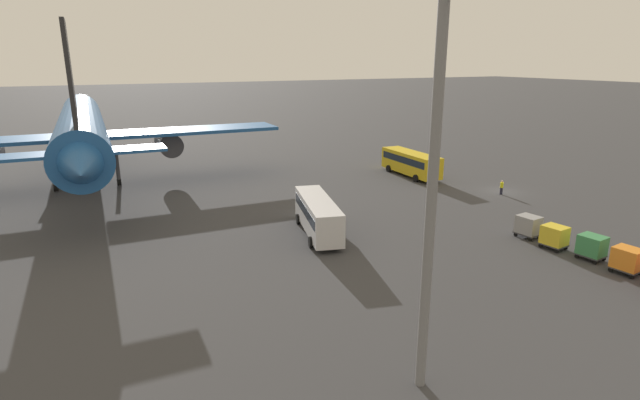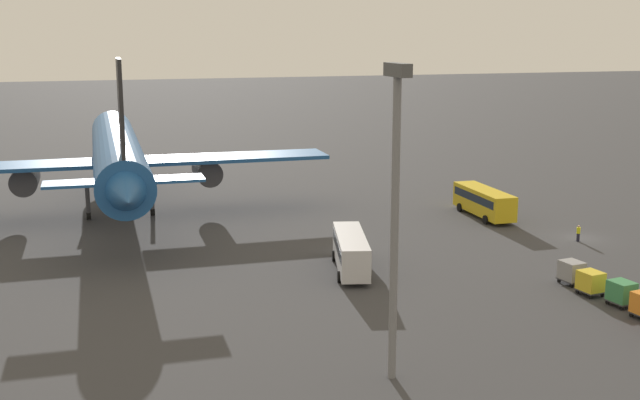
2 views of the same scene
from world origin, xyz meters
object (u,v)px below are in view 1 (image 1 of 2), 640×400
shuttle_bus_far (318,214)px  cargo_cart_green (592,246)px  cargo_cart_grey (528,225)px  worker_person (502,187)px  cargo_cart_yellow (554,236)px  cargo_cart_orange (627,259)px  airplane (81,130)px  shuttle_bus_near (411,162)px

shuttle_bus_far → cargo_cart_green: bearing=-117.5°
cargo_cart_green → cargo_cart_grey: same height
worker_person → cargo_cart_yellow: cargo_cart_yellow is taller
cargo_cart_orange → cargo_cart_yellow: bearing=5.6°
cargo_cart_yellow → worker_person: bearing=-31.9°
cargo_cart_green → cargo_cart_yellow: bearing=13.0°
cargo_cart_green → cargo_cart_grey: (6.06, 0.44, 0.00)m
worker_person → cargo_cart_orange: bearing=157.4°
cargo_cart_orange → cargo_cart_yellow: same height
cargo_cart_yellow → airplane: bearing=39.8°
worker_person → shuttle_bus_far: bearing=96.2°
shuttle_bus_near → shuttle_bus_far: 27.32m
airplane → shuttle_bus_far: 35.58m
shuttle_bus_near → cargo_cart_grey: bearing=169.6°
shuttle_bus_near → worker_person: size_ratio=6.28×
worker_person → cargo_cart_orange: 23.13m
worker_person → cargo_cart_green: size_ratio=0.79×
shuttle_bus_far → cargo_cart_orange: shuttle_bus_far is taller
shuttle_bus_far → cargo_cart_grey: shuttle_bus_far is taller
shuttle_bus_near → cargo_cart_orange: (-34.40, 4.99, -0.79)m
shuttle_bus_far → worker_person: size_ratio=6.33×
shuttle_bus_far → cargo_cart_yellow: 20.81m
cargo_cart_green → cargo_cart_grey: 6.08m
shuttle_bus_far → cargo_cart_orange: bearing=-122.8°
shuttle_bus_far → worker_person: shuttle_bus_far is taller
cargo_cart_green → cargo_cart_yellow: same height
shuttle_bus_far → cargo_cart_orange: size_ratio=5.00×
airplane → cargo_cart_yellow: airplane is taller
airplane → cargo_cart_grey: (-39.32, -35.52, -5.99)m
airplane → cargo_cart_green: (-45.38, -35.96, -5.99)m
cargo_cart_green → cargo_cart_orange: bearing=178.0°
airplane → cargo_cart_grey: size_ratio=26.08×
shuttle_bus_near → worker_person: bearing=-161.8°
shuttle_bus_far → worker_person: (2.82, -26.15, -1.14)m
shuttle_bus_near → cargo_cart_orange: shuttle_bus_near is taller
worker_person → cargo_cart_green: (-18.32, 8.80, 0.32)m
cargo_cart_orange → worker_person: bearing=-22.6°
airplane → cargo_cart_yellow: size_ratio=26.08×
airplane → shuttle_bus_far: (-29.88, -18.61, -5.18)m
cargo_cart_orange → cargo_cart_yellow: (6.06, 0.60, 0.00)m
shuttle_bus_far → airplane: bearing=46.2°
airplane → cargo_cart_yellow: 55.43m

